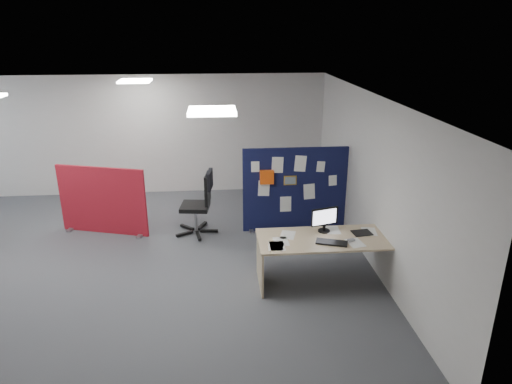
{
  "coord_description": "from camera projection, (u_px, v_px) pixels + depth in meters",
  "views": [
    {
      "loc": [
        2.04,
        -6.77,
        3.68
      ],
      "look_at": [
        2.7,
        0.54,
        1.0
      ],
      "focal_mm": 32.0,
      "sensor_mm": 36.0,
      "label": 1
    }
  ],
  "objects": [
    {
      "name": "ceiling",
      "position": [
        71.0,
        99.0,
        6.5
      ],
      "size": [
        9.0,
        7.0,
        0.02
      ],
      "primitive_type": "cube",
      "color": "white",
      "rests_on": "wall_back"
    },
    {
      "name": "keyboard",
      "position": [
        332.0,
        242.0,
        6.57
      ],
      "size": [
        0.48,
        0.32,
        0.02
      ],
      "primitive_type": "cube",
      "rotation": [
        0.0,
        0.0,
        -0.33
      ],
      "color": "black",
      "rests_on": "main_desk"
    },
    {
      "name": "desk_papers",
      "position": [
        312.0,
        239.0,
        6.71
      ],
      "size": [
        1.73,
        0.78,
        0.0
      ],
      "color": "white",
      "rests_on": "main_desk"
    },
    {
      "name": "mouse",
      "position": [
        351.0,
        240.0,
        6.63
      ],
      "size": [
        0.11,
        0.09,
        0.03
      ],
      "primitive_type": "cube",
      "rotation": [
        0.0,
        0.0,
        0.35
      ],
      "color": "gray",
      "rests_on": "main_desk"
    },
    {
      "name": "red_divider",
      "position": [
        102.0,
        201.0,
        8.42
      ],
      "size": [
        1.66,
        0.54,
        1.29
      ],
      "rotation": [
        0.0,
        0.0,
        -0.29
      ],
      "color": "#A3151A",
      "rests_on": "floor"
    },
    {
      "name": "main_desk",
      "position": [
        322.0,
        247.0,
        6.83
      ],
      "size": [
        1.95,
        0.87,
        0.73
      ],
      "color": "tan",
      "rests_on": "floor"
    },
    {
      "name": "ceiling_lights",
      "position": [
        106.0,
        94.0,
        7.16
      ],
      "size": [
        4.1,
        4.1,
        0.04
      ],
      "color": "white",
      "rests_on": "ceiling"
    },
    {
      "name": "monitor_main",
      "position": [
        325.0,
        219.0,
        6.88
      ],
      "size": [
        0.43,
        0.18,
        0.38
      ],
      "rotation": [
        0.0,
        0.0,
        0.28
      ],
      "color": "black",
      "rests_on": "main_desk"
    },
    {
      "name": "wall_back",
      "position": [
        125.0,
        136.0,
        10.24
      ],
      "size": [
        9.0,
        0.02,
        2.7
      ],
      "primitive_type": "cube",
      "color": "silver",
      "rests_on": "floor"
    },
    {
      "name": "paper_tray",
      "position": [
        362.0,
        233.0,
        6.89
      ],
      "size": [
        0.3,
        0.25,
        0.01
      ],
      "primitive_type": "cube",
      "rotation": [
        0.0,
        0.0,
        0.12
      ],
      "color": "black",
      "rests_on": "main_desk"
    },
    {
      "name": "navy_divider",
      "position": [
        294.0,
        189.0,
        8.51
      ],
      "size": [
        1.95,
        0.3,
        1.61
      ],
      "color": "black",
      "rests_on": "floor"
    },
    {
      "name": "office_chair",
      "position": [
        201.0,
        199.0,
        8.38
      ],
      "size": [
        0.79,
        0.79,
        1.2
      ],
      "rotation": [
        0.0,
        0.0,
        -0.12
      ],
      "color": "black",
      "rests_on": "floor"
    },
    {
      "name": "wall_right",
      "position": [
        370.0,
        180.0,
        7.34
      ],
      "size": [
        0.02,
        7.0,
        2.7
      ],
      "primitive_type": "cube",
      "color": "silver",
      "rests_on": "floor"
    },
    {
      "name": "floor",
      "position": [
        94.0,
        266.0,
        7.42
      ],
      "size": [
        9.0,
        9.0,
        0.0
      ],
      "primitive_type": "plane",
      "color": "#4C4E53",
      "rests_on": "ground"
    }
  ]
}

